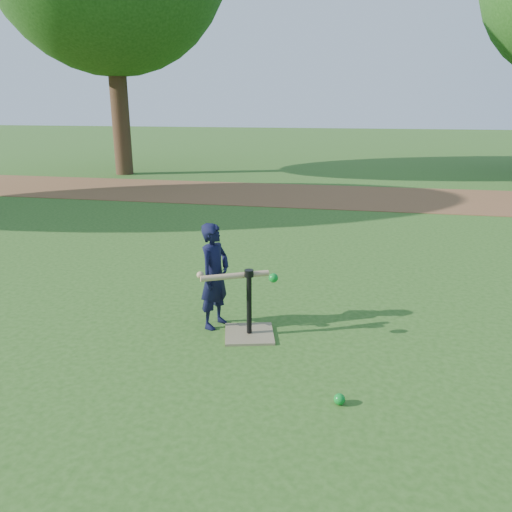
# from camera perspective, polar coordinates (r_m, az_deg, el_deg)

# --- Properties ---
(ground) EXTENTS (80.00, 80.00, 0.00)m
(ground) POSITION_cam_1_polar(r_m,az_deg,el_deg) (4.22, 0.01, -10.99)
(ground) COLOR #285116
(ground) RESTS_ON ground
(dirt_strip) EXTENTS (24.00, 3.00, 0.01)m
(dirt_strip) POSITION_cam_1_polar(r_m,az_deg,el_deg) (11.35, 7.71, 6.84)
(dirt_strip) COLOR brown
(dirt_strip) RESTS_ON ground
(child) EXTENTS (0.34, 0.41, 0.98)m
(child) POSITION_cam_1_polar(r_m,az_deg,el_deg) (4.53, -4.74, -2.28)
(child) COLOR black
(child) RESTS_ON ground
(wiffle_ball_ground) EXTENTS (0.08, 0.08, 0.08)m
(wiffle_ball_ground) POSITION_cam_1_polar(r_m,az_deg,el_deg) (3.61, 9.51, -15.83)
(wiffle_ball_ground) COLOR #0B7E21
(wiffle_ball_ground) RESTS_ON ground
(batting_tee) EXTENTS (0.52, 0.52, 0.61)m
(batting_tee) POSITION_cam_1_polar(r_m,az_deg,el_deg) (4.47, -0.78, -7.75)
(batting_tee) COLOR #7C6F4F
(batting_tee) RESTS_ON ground
(swing_action) EXTENTS (0.72, 0.32, 0.09)m
(swing_action) POSITION_cam_1_polar(r_m,az_deg,el_deg) (4.28, -1.94, -2.32)
(swing_action) COLOR tan
(swing_action) RESTS_ON ground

